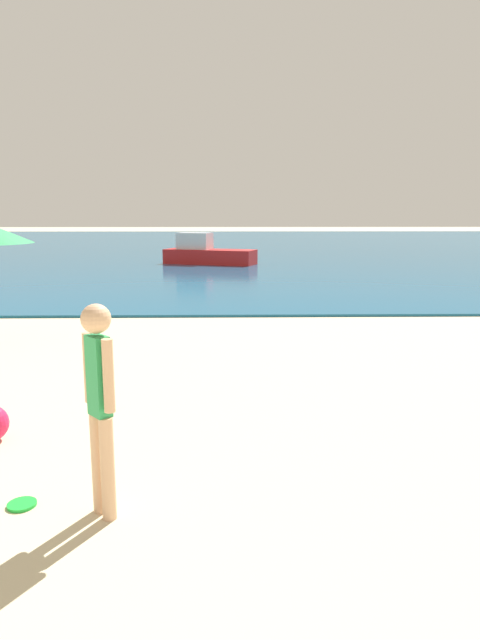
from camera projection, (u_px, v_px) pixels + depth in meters
The scene contains 4 objects.
water at pixel (236, 244), 42.16m from camera, with size 160.00×60.00×0.06m, color #14567F.
person_standing at pixel (100, 399), 4.21m from camera, with size 0.28×0.31×1.67m.
frisbee at pixel (22, 504), 4.51m from camera, with size 0.23×0.23×0.03m, color green.
boat_near at pixel (207, 253), 25.36m from camera, with size 4.29×2.63×1.39m.
Camera 1 is at (-0.65, 2.81, 2.31)m, focal length 31.54 mm.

